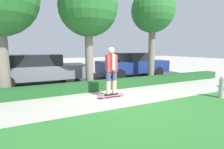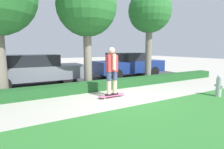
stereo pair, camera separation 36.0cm
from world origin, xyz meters
The scene contains 11 objects.
ground_plane centered at (0.00, 0.00, 0.00)m, with size 60.00×60.00×0.00m, color #ADA89E.
grass_lawn_strip centered at (0.00, -3.00, 0.01)m, with size 14.96×4.00×0.01m.
street_asphalt centered at (0.00, 4.20, 0.00)m, with size 14.96×5.00×0.01m.
hedge_row centered at (0.00, 1.60, 0.20)m, with size 14.96×0.60×0.40m.
skateboard centered at (-0.33, 0.26, 0.07)m, with size 1.04×0.24×0.08m.
skater_person centered at (-0.33, 0.26, 1.05)m, with size 0.51×0.46×1.80m.
tree_mid centered at (-0.56, 2.09, 3.62)m, with size 2.62×2.62×4.98m.
tree_far centered at (2.98, 2.05, 3.74)m, with size 2.28×2.28×4.95m.
parked_car_front centered at (-2.59, 3.93, 0.81)m, with size 4.63×1.99×1.55m.
parked_car_middle centered at (3.01, 3.97, 0.83)m, with size 4.57×1.89×1.58m.
fire_hydrant centered at (3.31, -1.66, 0.42)m, with size 0.21×0.33×0.83m.
Camera 1 is at (-3.17, -5.53, 1.83)m, focal length 28.00 mm.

